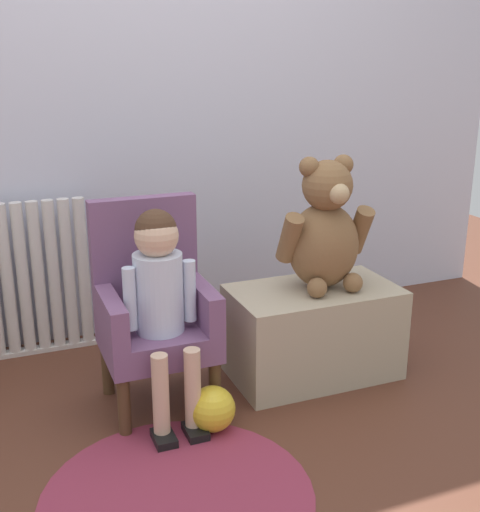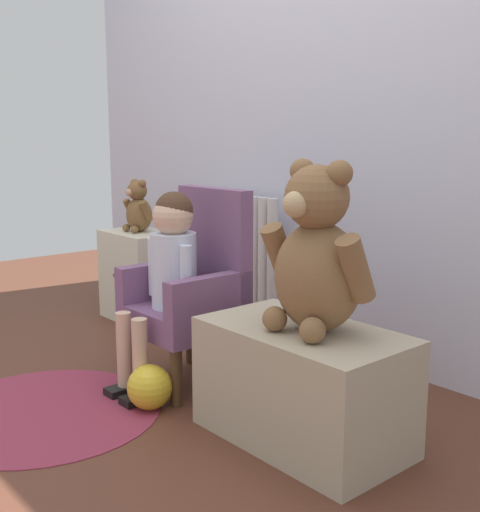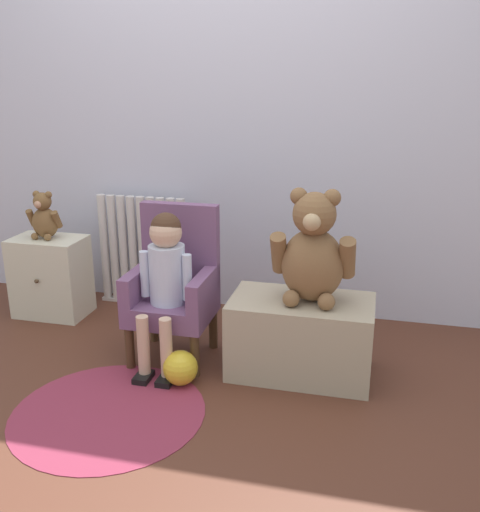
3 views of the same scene
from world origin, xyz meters
The scene contains 11 objects.
ground_plane centered at (0.00, 0.00, 0.00)m, with size 6.00×6.00×0.00m, color #542D1F.
back_wall centered at (0.00, 1.13, 1.20)m, with size 3.80×0.05×2.40m, color silver.
radiator centered at (-0.50, 1.00, 0.33)m, with size 0.56×0.05×0.67m.
small_dresser centered at (-0.96, 0.73, 0.23)m, with size 0.41×0.29×0.46m.
child_armchair centered at (-0.09, 0.43, 0.36)m, with size 0.39×0.36×0.75m.
child_figure centered at (-0.09, 0.32, 0.49)m, with size 0.25×0.35×0.74m.
low_bench centered at (0.54, 0.38, 0.18)m, with size 0.65×0.37×0.36m, color tan.
large_teddy_bear centered at (0.58, 0.39, 0.59)m, with size 0.37×0.26×0.51m.
small_teddy_bear centered at (-0.97, 0.73, 0.58)m, with size 0.19×0.14×0.27m.
floor_rug centered at (-0.19, -0.15, 0.00)m, with size 0.80×0.80×0.01m, color maroon.
toy_ball centered at (0.03, 0.15, 0.08)m, with size 0.16×0.16×0.16m, color gold.
Camera 2 is at (1.84, -0.98, 0.94)m, focal length 45.00 mm.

